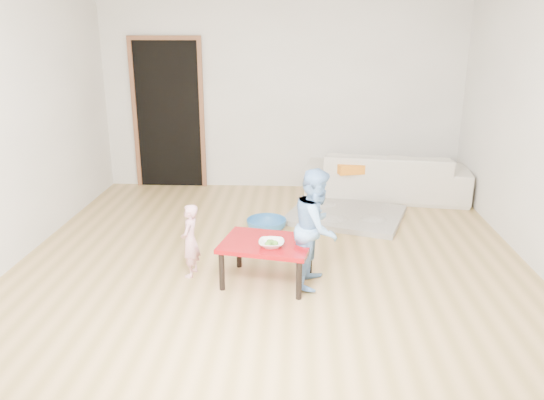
# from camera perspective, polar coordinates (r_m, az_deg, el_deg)

# --- Properties ---
(floor) EXTENTS (5.00, 5.00, 0.01)m
(floor) POSITION_cam_1_polar(r_m,az_deg,el_deg) (5.42, 0.11, -5.91)
(floor) COLOR #A38445
(floor) RESTS_ON ground
(back_wall) EXTENTS (5.00, 0.02, 2.60)m
(back_wall) POSITION_cam_1_polar(r_m,az_deg,el_deg) (7.51, 1.04, 11.09)
(back_wall) COLOR white
(back_wall) RESTS_ON floor
(left_wall) EXTENTS (0.02, 5.00, 2.60)m
(left_wall) POSITION_cam_1_polar(r_m,az_deg,el_deg) (5.73, -25.95, 7.20)
(left_wall) COLOR white
(left_wall) RESTS_ON floor
(right_wall) EXTENTS (0.02, 5.00, 2.60)m
(right_wall) POSITION_cam_1_polar(r_m,az_deg,el_deg) (5.52, 27.22, 6.68)
(right_wall) COLOR white
(right_wall) RESTS_ON floor
(doorway) EXTENTS (1.02, 0.08, 2.11)m
(doorway) POSITION_cam_1_polar(r_m,az_deg,el_deg) (7.74, -11.04, 8.92)
(doorway) COLOR brown
(doorway) RESTS_ON back_wall
(sofa) EXTENTS (2.23, 1.11, 0.62)m
(sofa) POSITION_cam_1_polar(r_m,az_deg,el_deg) (7.35, 12.18, 2.69)
(sofa) COLOR beige
(sofa) RESTS_ON floor
(cushion) EXTENTS (0.54, 0.50, 0.12)m
(cushion) POSITION_cam_1_polar(r_m,az_deg,el_deg) (7.05, 8.61, 3.58)
(cushion) COLOR orange
(cushion) RESTS_ON sofa
(red_table) EXTENTS (0.89, 0.73, 0.39)m
(red_table) POSITION_cam_1_polar(r_m,az_deg,el_deg) (4.79, -0.54, -6.67)
(red_table) COLOR maroon
(red_table) RESTS_ON floor
(bowl) EXTENTS (0.22, 0.22, 0.05)m
(bowl) POSITION_cam_1_polar(r_m,az_deg,el_deg) (4.59, -0.06, -4.72)
(bowl) COLOR white
(bowl) RESTS_ON red_table
(broccoli) EXTENTS (0.12, 0.12, 0.06)m
(broccoli) POSITION_cam_1_polar(r_m,az_deg,el_deg) (4.59, -0.06, -4.70)
(broccoli) COLOR #2D5919
(broccoli) RESTS_ON red_table
(child_pink) EXTENTS (0.19, 0.27, 0.69)m
(child_pink) POSITION_cam_1_polar(r_m,az_deg,el_deg) (4.92, -8.80, -4.33)
(child_pink) COLOR #E1667C
(child_pink) RESTS_ON floor
(child_blue) EXTENTS (0.52, 0.60, 1.06)m
(child_blue) POSITION_cam_1_polar(r_m,az_deg,el_deg) (4.66, 4.81, -2.97)
(child_blue) COLOR #5E9ADA
(child_blue) RESTS_ON floor
(basin) EXTENTS (0.45, 0.45, 0.14)m
(basin) POSITION_cam_1_polar(r_m,az_deg,el_deg) (6.01, -0.59, -2.74)
(basin) COLOR #29649E
(basin) RESTS_ON floor
(blanket) EXTENTS (1.59, 1.45, 0.07)m
(blanket) POSITION_cam_1_polar(r_m,az_deg,el_deg) (6.51, 7.93, -1.60)
(blanket) COLOR #B3AA9E
(blanket) RESTS_ON floor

